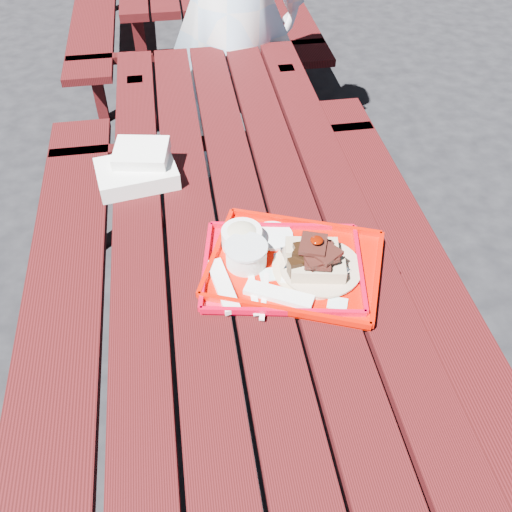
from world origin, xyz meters
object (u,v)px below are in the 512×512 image
Objects in this scene: far_tray at (292,264)px; person at (231,1)px; near_tray at (283,257)px; picnic_table_near at (248,283)px.

person is (0.03, 1.47, 0.11)m from far_tray.
far_tray is at bearing 103.25° from person.
near_tray is at bearing 102.42° from person.
near_tray is (0.07, -0.13, 0.22)m from picnic_table_near.
person reaches higher than near_tray.
picnic_table_near is 1.36× the size of person.
far_tray is 1.47m from person.
near_tray reaches higher than picnic_table_near.
person reaches higher than far_tray.
picnic_table_near is 0.27m from far_tray.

